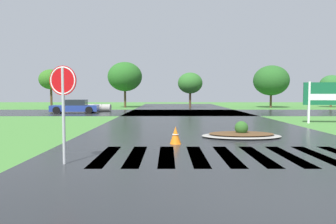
{
  "coord_description": "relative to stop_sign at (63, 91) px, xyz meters",
  "views": [
    {
      "loc": [
        -1.76,
        -4.88,
        1.85
      ],
      "look_at": [
        -1.77,
        12.47,
        0.82
      ],
      "focal_mm": 33.95,
      "sensor_mm": 36.0,
      "label": 1
    }
  ],
  "objects": [
    {
      "name": "median_island",
      "position": [
        5.8,
        5.09,
        -1.77
      ],
      "size": [
        3.33,
        2.02,
        0.68
      ],
      "color": "#9E9B93",
      "rests_on": "ground"
    },
    {
      "name": "asphalt_cross_road",
      "position": [
        4.47,
        22.31,
        -1.9
      ],
      "size": [
        90.0,
        10.17,
        0.01
      ],
      "primitive_type": "cube",
      "color": "#232628",
      "rests_on": "ground"
    },
    {
      "name": "car_dark_suv",
      "position": [
        -5.98,
        21.47,
        -1.32
      ],
      "size": [
        4.4,
        2.46,
        1.25
      ],
      "rotation": [
        0.0,
        0.0,
        3.22
      ],
      "color": "navy",
      "rests_on": "ground"
    },
    {
      "name": "traffic_cone",
      "position": [
        2.98,
        3.3,
        -1.59
      ],
      "size": [
        0.41,
        0.41,
        0.64
      ],
      "color": "orange",
      "rests_on": "ground"
    },
    {
      "name": "ground_plane",
      "position": [
        4.47,
        -3.32,
        -1.95
      ],
      "size": [
        120.0,
        120.0,
        0.1
      ],
      "primitive_type": "cube",
      "color": "#478438"
    },
    {
      "name": "background_treeline",
      "position": [
        6.43,
        32.59,
        1.65
      ],
      "size": [
        39.15,
        4.81,
        5.84
      ],
      "color": "#4C3823",
      "rests_on": "ground"
    },
    {
      "name": "estate_billboard",
      "position": [
        12.56,
        11.14,
        -0.19
      ],
      "size": [
        3.1,
        0.37,
        2.56
      ],
      "rotation": [
        0.0,
        0.0,
        3.05
      ],
      "color": "white",
      "rests_on": "ground"
    },
    {
      "name": "stop_sign",
      "position": [
        0.0,
        0.0,
        0.0
      ],
      "size": [
        0.75,
        0.21,
        2.56
      ],
      "rotation": [
        0.0,
        0.0,
        -0.23
      ],
      "color": "#B2B5BA",
      "rests_on": "ground"
    },
    {
      "name": "drainage_pipe_stack",
      "position": [
        -4.41,
        23.97,
        -1.53
      ],
      "size": [
        2.68,
        0.98,
        0.74
      ],
      "color": "#9E9B93",
      "rests_on": "ground"
    },
    {
      "name": "crosswalk_stripes",
      "position": [
        4.47,
        1.08,
        -1.9
      ],
      "size": [
        7.65,
        3.25,
        0.01
      ],
      "color": "white",
      "rests_on": "ground"
    },
    {
      "name": "asphalt_roadway",
      "position": [
        4.47,
        6.68,
        -1.9
      ],
      "size": [
        11.3,
        80.0,
        0.01
      ],
      "primitive_type": "cube",
      "color": "#232628",
      "rests_on": "ground"
    }
  ]
}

